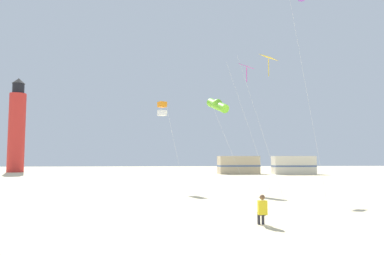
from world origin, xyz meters
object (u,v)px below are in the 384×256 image
kite_tube_lime (218,105)px  rv_van_cream (294,165)px  kite_diamond_gold (268,63)px  rv_van_tan (239,165)px  kite_box_orange (162,109)px  kite_diamond_magenta (247,71)px  lighthouse_distant (17,128)px  kite_flyer_standing (262,209)px

kite_tube_lime → rv_van_cream: kite_tube_lime is taller
kite_diamond_gold → rv_van_tan: 35.89m
kite_box_orange → kite_diamond_magenta: (6.20, -3.80, 2.36)m
kite_box_orange → rv_van_tan: (12.14, 26.62, -5.16)m
lighthouse_distant → rv_van_tan: lighthouse_distant is taller
lighthouse_distant → rv_van_cream: lighthouse_distant is taller
kite_diamond_magenta → rv_van_cream: bearing=63.6°
kite_box_orange → kite_tube_lime: (4.44, -1.11, 0.21)m
kite_diamond_gold → rv_van_tan: kite_diamond_gold is taller
kite_flyer_standing → kite_tube_lime: kite_tube_lime is taller
kite_diamond_gold → kite_tube_lime: size_ratio=1.20×
kite_diamond_magenta → rv_van_cream: kite_diamond_magenta is taller
kite_flyer_standing → rv_van_tan: 43.50m
kite_diamond_magenta → kite_tube_lime: bearing=123.1°
kite_diamond_gold → kite_diamond_magenta: size_ratio=0.94×
kite_tube_lime → rv_van_cream: size_ratio=1.15×
kite_flyer_standing → kite_diamond_magenta: kite_diamond_magenta is taller
kite_tube_lime → kite_diamond_magenta: 3.87m
kite_flyer_standing → kite_tube_lime: 16.17m
kite_flyer_standing → kite_diamond_gold: (2.77, 7.93, 7.78)m
rv_van_cream → kite_box_orange: bearing=-128.6°
lighthouse_distant → kite_box_orange: bearing=-54.9°
kite_diamond_gold → kite_diamond_magenta: bearing=93.8°
kite_flyer_standing → lighthouse_distant: bearing=-55.8°
kite_flyer_standing → rv_van_cream: bearing=-107.2°
kite_diamond_gold → rv_van_tan: size_ratio=1.36×
kite_tube_lime → kite_diamond_magenta: kite_diamond_magenta is taller
kite_flyer_standing → lighthouse_distant: 60.65m
lighthouse_distant → rv_van_cream: 47.92m
kite_flyer_standing → kite_box_orange: size_ratio=0.16×
kite_diamond_magenta → rv_van_tan: size_ratio=1.44×
kite_tube_lime → rv_van_cream: (15.89, 25.73, -5.37)m
kite_tube_lime → lighthouse_distant: 48.20m
kite_tube_lime → kite_box_orange: bearing=166.0°
rv_van_cream → kite_diamond_gold: bearing=-111.9°
kite_box_orange → kite_tube_lime: kite_tube_lime is taller
kite_diamond_gold → kite_box_orange: (-6.48, 8.12, -1.85)m
kite_box_orange → lighthouse_distant: size_ratio=0.42×
kite_flyer_standing → kite_diamond_magenta: bearing=-96.4°
kite_flyer_standing → kite_diamond_gold: kite_diamond_gold is taller
rv_van_tan → kite_box_orange: bearing=-119.0°
kite_tube_lime → lighthouse_distant: bearing=128.6°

